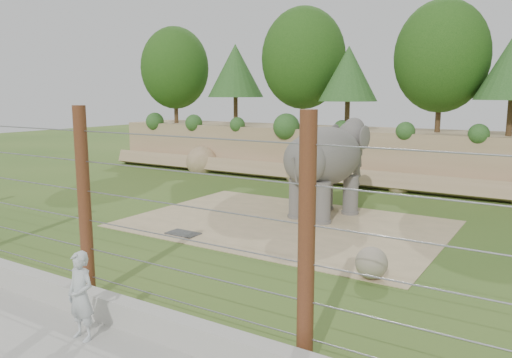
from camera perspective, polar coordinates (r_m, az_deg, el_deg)
The scene contains 9 objects.
ground at distance 14.33m, azimuth -4.31°, elevation -7.46°, with size 90.00×90.00×0.00m, color #3C6022.
back_embankment at distance 24.84m, azimuth 14.63°, elevation 8.78°, with size 30.00×5.52×8.77m.
dirt_patch at distance 16.49m, azimuth 3.34°, elevation -5.12°, with size 10.00×7.00×0.02m, color tan.
drain_grate at distance 15.42m, azimuth -8.32°, elevation -6.16°, with size 1.00×0.60×0.03m, color #262628.
elephant at distance 17.35m, azimuth 7.86°, elevation 1.04°, with size 1.73×4.05×3.28m, color #595550, non-canonical shape.
stone_ball at distance 11.89m, azimuth 13.06°, elevation -9.32°, with size 0.75×0.75×0.75m, color gray.
retaining_wall at distance 10.89m, azimuth -20.59°, elevation -12.32°, with size 26.00×0.35×0.50m, color #B9B6AC.
barrier_fence at distance 10.67m, azimuth -19.01°, elevation -2.83°, with size 20.26×0.26×4.00m.
zookeeper at distance 9.29m, azimuth -19.39°, elevation -12.50°, with size 0.57×0.38×1.57m, color silver.
Camera 1 is at (8.20, -10.97, 4.21)m, focal length 35.00 mm.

